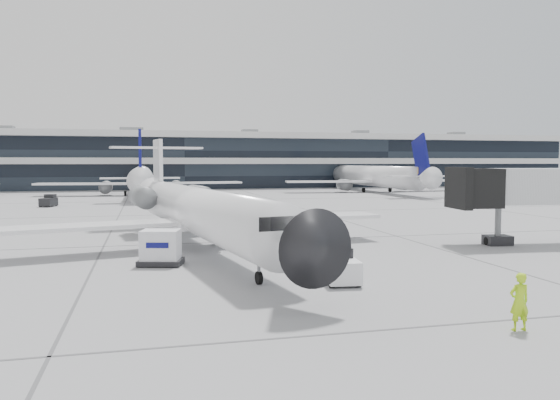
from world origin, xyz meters
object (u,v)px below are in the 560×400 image
object	(u,v)px
regional_jet	(197,209)
cargo_uld	(161,248)
ramp_worker	(519,302)
baggage_tug	(340,267)

from	to	relation	value
regional_jet	cargo_uld	world-z (taller)	regional_jet
regional_jet	ramp_worker	world-z (taller)	regional_jet
ramp_worker	baggage_tug	world-z (taller)	ramp_worker
baggage_tug	cargo_uld	size ratio (longest dim) A/B	0.99
regional_jet	baggage_tug	world-z (taller)	regional_jet
ramp_worker	cargo_uld	bearing A→B (deg)	-50.82
baggage_tug	ramp_worker	bearing A→B (deg)	-61.98
regional_jet	baggage_tug	bearing A→B (deg)	-73.64
baggage_tug	cargo_uld	bearing A→B (deg)	148.04
ramp_worker	baggage_tug	size ratio (longest dim) A/B	0.74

